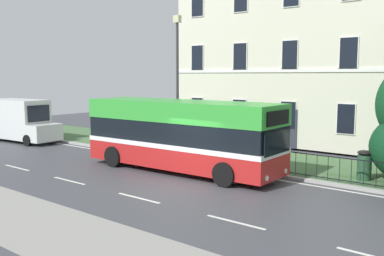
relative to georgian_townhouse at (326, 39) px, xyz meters
The scene contains 7 objects.
ground_plane 15.98m from the georgian_townhouse, 87.76° to the right, with size 60.00×56.00×0.18m.
georgian_townhouse is the anchor object (origin of this frame).
iron_verge_railing 12.61m from the georgian_townhouse, 90.00° to the right, with size 18.86×0.04×0.97m.
single_decker_bus 14.01m from the georgian_townhouse, 94.85° to the right, with size 9.42×2.88×3.12m.
white_panel_van 20.30m from the georgian_townhouse, 139.20° to the right, with size 5.53×2.36×2.69m.
street_lamp_post 11.41m from the georgian_townhouse, 107.92° to the right, with size 0.36×0.24×7.10m.
litter_bin 13.13m from the georgian_townhouse, 59.80° to the right, with size 0.56×0.56×1.18m.
Camera 1 is at (10.79, -12.18, 4.24)m, focal length 41.19 mm.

